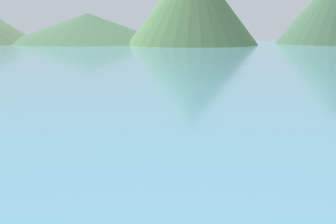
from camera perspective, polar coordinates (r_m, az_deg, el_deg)
The scene contains 2 objects.
hill_central at distance 102.84m, azimuth -10.81°, elevation 11.12°, with size 38.57×38.57×6.92m.
hill_east at distance 90.82m, azimuth 3.34°, elevation 14.74°, with size 27.72×27.72×17.87m.
Camera 1 is at (-0.29, 2.11, 3.60)m, focal length 45.00 mm.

